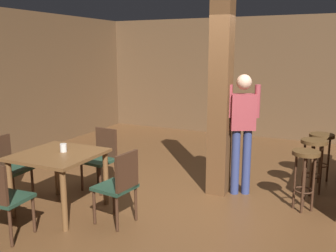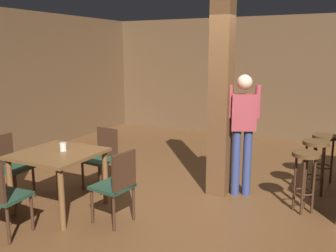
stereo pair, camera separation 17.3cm
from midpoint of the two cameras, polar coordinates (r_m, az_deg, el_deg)
ground_plane at (r=5.13m, az=4.24°, el=-12.03°), size 10.80×10.80×0.00m
wall_back at (r=9.05m, az=15.54°, el=7.02°), size 8.00×0.10×2.80m
pillar at (r=5.26m, az=8.98°, el=4.31°), size 0.28×0.28×2.80m
dining_table at (r=4.98m, az=-15.41°, el=-5.24°), size 0.98×0.98×0.77m
chair_north at (r=5.67m, az=-9.07°, el=-4.39°), size 0.46×0.46×0.89m
chair_south at (r=4.49m, az=-23.10°, el=-9.53°), size 0.45×0.45×0.89m
chair_west at (r=5.60m, az=-22.26°, el=-5.34°), size 0.44×0.44×0.89m
chair_east at (r=4.48m, az=-6.66°, el=-8.66°), size 0.47×0.47×0.89m
napkin_cup at (r=4.98m, az=-14.74°, el=-3.10°), size 0.08×0.08×0.10m
standing_person at (r=5.33m, az=12.25°, el=-0.05°), size 0.46×0.33×1.72m
bar_stool_near at (r=5.07m, az=21.12°, el=-5.95°), size 0.35×0.35×0.79m
bar_stool_mid at (r=5.69m, az=22.32°, el=-4.07°), size 0.36×0.36×0.80m
bar_stool_far at (r=6.32m, az=23.45°, el=-2.89°), size 0.38×0.38×0.76m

